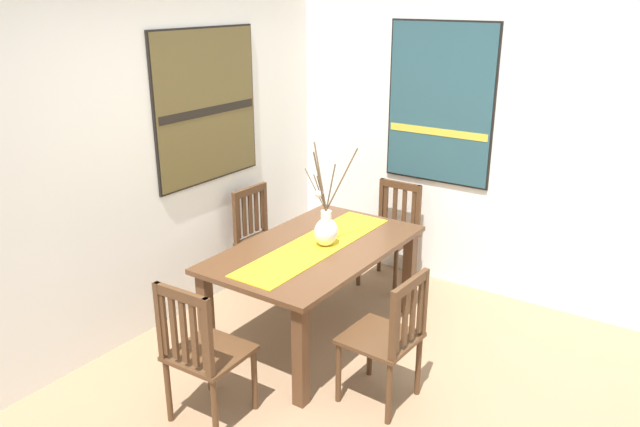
{
  "coord_description": "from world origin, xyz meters",
  "views": [
    {
      "loc": [
        -2.96,
        -1.61,
        2.42
      ],
      "look_at": [
        0.38,
        0.68,
        0.97
      ],
      "focal_mm": 34.94,
      "sensor_mm": 36.0,
      "label": 1
    }
  ],
  "objects_px": {
    "chair_1": "(388,336)",
    "painting_on_side_wall": "(440,104)",
    "dining_table": "(315,260)",
    "painting_on_back_wall": "(207,106)",
    "centerpiece_vase": "(326,228)",
    "chair_0": "(391,232)",
    "chair_2": "(263,237)",
    "chair_3": "(202,351)"
  },
  "relations": [
    {
      "from": "chair_0",
      "to": "chair_3",
      "type": "distance_m",
      "value": 2.31
    },
    {
      "from": "dining_table",
      "to": "chair_3",
      "type": "relative_size",
      "value": 1.75
    },
    {
      "from": "chair_0",
      "to": "chair_1",
      "type": "relative_size",
      "value": 1.01
    },
    {
      "from": "dining_table",
      "to": "centerpiece_vase",
      "type": "xyz_separation_m",
      "value": [
        0.05,
        -0.05,
        0.24
      ]
    },
    {
      "from": "chair_1",
      "to": "painting_on_side_wall",
      "type": "relative_size",
      "value": 0.66
    },
    {
      "from": "chair_3",
      "to": "painting_on_back_wall",
      "type": "height_order",
      "value": "painting_on_back_wall"
    },
    {
      "from": "painting_on_side_wall",
      "to": "chair_2",
      "type": "bearing_deg",
      "value": 132.61
    },
    {
      "from": "centerpiece_vase",
      "to": "painting_on_side_wall",
      "type": "relative_size",
      "value": 0.55
    },
    {
      "from": "centerpiece_vase",
      "to": "painting_on_side_wall",
      "type": "bearing_deg",
      "value": -8.66
    },
    {
      "from": "dining_table",
      "to": "painting_on_back_wall",
      "type": "relative_size",
      "value": 1.37
    },
    {
      "from": "dining_table",
      "to": "painting_on_side_wall",
      "type": "bearing_deg",
      "value": -10.36
    },
    {
      "from": "chair_1",
      "to": "chair_2",
      "type": "bearing_deg",
      "value": 63.75
    },
    {
      "from": "painting_on_back_wall",
      "to": "chair_3",
      "type": "bearing_deg",
      "value": -139.05
    },
    {
      "from": "centerpiece_vase",
      "to": "chair_1",
      "type": "distance_m",
      "value": 0.97
    },
    {
      "from": "centerpiece_vase",
      "to": "chair_0",
      "type": "xyz_separation_m",
      "value": [
        1.09,
        0.05,
        -0.39
      ]
    },
    {
      "from": "chair_2",
      "to": "painting_on_side_wall",
      "type": "xyz_separation_m",
      "value": [
        1.0,
        -1.09,
        1.09
      ]
    },
    {
      "from": "chair_0",
      "to": "chair_2",
      "type": "relative_size",
      "value": 1.0
    },
    {
      "from": "dining_table",
      "to": "painting_on_side_wall",
      "type": "distance_m",
      "value": 1.72
    },
    {
      "from": "dining_table",
      "to": "chair_1",
      "type": "height_order",
      "value": "chair_1"
    },
    {
      "from": "chair_1",
      "to": "chair_3",
      "type": "distance_m",
      "value": 1.11
    },
    {
      "from": "centerpiece_vase",
      "to": "chair_2",
      "type": "bearing_deg",
      "value": 67.87
    },
    {
      "from": "dining_table",
      "to": "chair_2",
      "type": "xyz_separation_m",
      "value": [
        0.41,
        0.83,
        -0.15
      ]
    },
    {
      "from": "chair_3",
      "to": "painting_on_back_wall",
      "type": "distance_m",
      "value": 2.01
    },
    {
      "from": "chair_0",
      "to": "painting_on_side_wall",
      "type": "bearing_deg",
      "value": -43.0
    },
    {
      "from": "centerpiece_vase",
      "to": "chair_0",
      "type": "bearing_deg",
      "value": 2.52
    },
    {
      "from": "dining_table",
      "to": "chair_0",
      "type": "distance_m",
      "value": 1.15
    },
    {
      "from": "chair_2",
      "to": "chair_3",
      "type": "height_order",
      "value": "chair_3"
    },
    {
      "from": "painting_on_side_wall",
      "to": "dining_table",
      "type": "bearing_deg",
      "value": 169.64
    },
    {
      "from": "chair_1",
      "to": "painting_on_side_wall",
      "type": "xyz_separation_m",
      "value": [
        1.81,
        0.55,
        1.09
      ]
    },
    {
      "from": "painting_on_back_wall",
      "to": "chair_0",
      "type": "bearing_deg",
      "value": -45.95
    },
    {
      "from": "centerpiece_vase",
      "to": "chair_2",
      "type": "relative_size",
      "value": 0.82
    },
    {
      "from": "dining_table",
      "to": "chair_0",
      "type": "bearing_deg",
      "value": -0.18
    },
    {
      "from": "chair_2",
      "to": "chair_3",
      "type": "relative_size",
      "value": 0.96
    },
    {
      "from": "chair_2",
      "to": "centerpiece_vase",
      "type": "bearing_deg",
      "value": -112.13
    },
    {
      "from": "dining_table",
      "to": "painting_on_back_wall",
      "type": "height_order",
      "value": "painting_on_back_wall"
    },
    {
      "from": "chair_2",
      "to": "painting_on_back_wall",
      "type": "distance_m",
      "value": 1.2
    },
    {
      "from": "dining_table",
      "to": "painting_on_back_wall",
      "type": "bearing_deg",
      "value": 84.92
    },
    {
      "from": "dining_table",
      "to": "chair_1",
      "type": "relative_size",
      "value": 1.83
    },
    {
      "from": "chair_3",
      "to": "painting_on_side_wall",
      "type": "xyz_separation_m",
      "value": [
        2.59,
        -0.24,
        1.08
      ]
    },
    {
      "from": "centerpiece_vase",
      "to": "chair_3",
      "type": "distance_m",
      "value": 1.28
    },
    {
      "from": "painting_on_side_wall",
      "to": "chair_1",
      "type": "bearing_deg",
      "value": -163.1
    },
    {
      "from": "centerpiece_vase",
      "to": "chair_3",
      "type": "xyz_separation_m",
      "value": [
        -1.22,
        0.03,
        -0.38
      ]
    }
  ]
}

